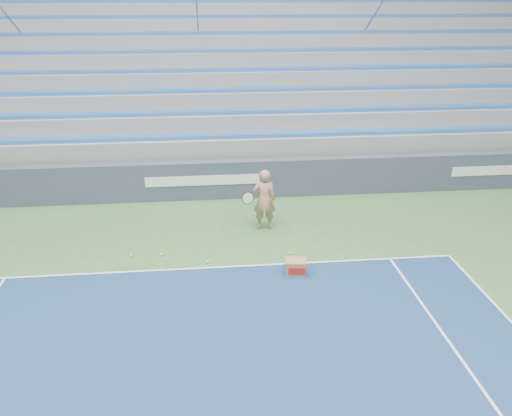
{
  "coord_description": "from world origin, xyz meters",
  "views": [
    {
      "loc": [
        0.18,
        2.51,
        5.45
      ],
      "look_at": [
        1.17,
        12.38,
        1.15
      ],
      "focal_mm": 35.0,
      "sensor_mm": 36.0,
      "label": 1
    }
  ],
  "objects": [
    {
      "name": "tennis_player",
      "position": [
        1.5,
        13.74,
        0.78
      ],
      "size": [
        0.89,
        0.81,
        1.55
      ],
      "color": "tan",
      "rests_on": "ground"
    },
    {
      "name": "tennis_ball_1",
      "position": [
        -0.96,
        12.54,
        0.03
      ],
      "size": [
        0.07,
        0.07,
        0.07
      ],
      "primitive_type": "sphere",
      "color": "#D0DF2D",
      "rests_on": "ground"
    },
    {
      "name": "ball_box",
      "position": [
        1.91,
        11.47,
        0.16
      ],
      "size": [
        0.47,
        0.38,
        0.32
      ],
      "color": "olive",
      "rests_on": "ground"
    },
    {
      "name": "tennis_ball_3",
      "position": [
        -1.63,
        12.56,
        0.03
      ],
      "size": [
        0.07,
        0.07,
        0.07
      ],
      "primitive_type": "sphere",
      "color": "#D0DF2D",
      "rests_on": "ground"
    },
    {
      "name": "tennis_ball_2",
      "position": [
        0.07,
        12.11,
        0.03
      ],
      "size": [
        0.07,
        0.07,
        0.07
      ],
      "primitive_type": "sphere",
      "color": "#D0DF2D",
      "rests_on": "ground"
    },
    {
      "name": "sponsor_barrier",
      "position": [
        0.0,
        15.88,
        0.55
      ],
      "size": [
        30.0,
        0.32,
        1.1
      ],
      "color": "#374054",
      "rests_on": "ground"
    },
    {
      "name": "tennis_ball_0",
      "position": [
        1.94,
        12.32,
        0.03
      ],
      "size": [
        0.07,
        0.07,
        0.07
      ],
      "primitive_type": "sphere",
      "color": "#D0DF2D",
      "rests_on": "ground"
    },
    {
      "name": "tennis_ball_4",
      "position": [
        1.8,
        11.86,
        0.03
      ],
      "size": [
        0.07,
        0.07,
        0.07
      ],
      "primitive_type": "sphere",
      "color": "#D0DF2D",
      "rests_on": "ground"
    },
    {
      "name": "bleachers",
      "position": [
        0.0,
        21.6,
        2.36
      ],
      "size": [
        31.0,
        9.15,
        7.3
      ],
      "color": "gray",
      "rests_on": "ground"
    }
  ]
}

